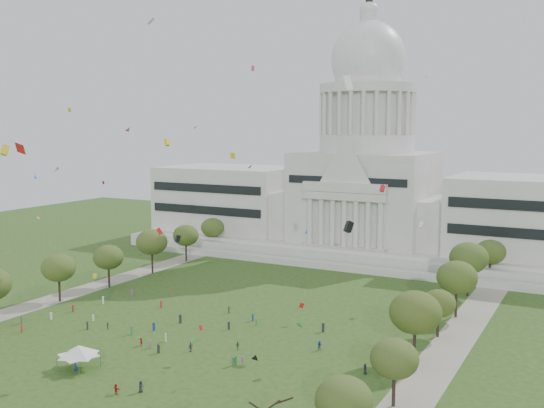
# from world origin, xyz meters

# --- Properties ---
(ground) EXTENTS (400.00, 400.00, 0.00)m
(ground) POSITION_xyz_m (0.00, 0.00, 0.00)
(ground) COLOR #2A4A17
(ground) RESTS_ON ground
(capitol) EXTENTS (160.00, 64.50, 91.30)m
(capitol) POSITION_xyz_m (0.00, 113.59, 22.30)
(capitol) COLOR beige
(capitol) RESTS_ON ground
(path_left) EXTENTS (8.00, 160.00, 0.04)m
(path_left) POSITION_xyz_m (-48.00, 30.00, 0.02)
(path_left) COLOR gray
(path_left) RESTS_ON ground
(path_right) EXTENTS (8.00, 160.00, 0.04)m
(path_right) POSITION_xyz_m (48.00, 30.00, 0.02)
(path_right) COLOR gray
(path_right) RESTS_ON ground
(row_tree_r_0) EXTENTS (7.67, 7.67, 10.91)m
(row_tree_r_0) POSITION_xyz_m (44.94, -19.59, 7.75)
(row_tree_r_0) COLOR black
(row_tree_r_0) RESTS_ON ground
(row_tree_r_1) EXTENTS (7.58, 7.58, 10.78)m
(row_tree_r_1) POSITION_xyz_m (46.22, -1.75, 7.66)
(row_tree_r_1) COLOR black
(row_tree_r_1) RESTS_ON ground
(row_tree_l_2) EXTENTS (8.42, 8.42, 11.97)m
(row_tree_l_2) POSITION_xyz_m (-45.04, 17.30, 8.51)
(row_tree_l_2) COLOR black
(row_tree_l_2) RESTS_ON ground
(row_tree_r_2) EXTENTS (9.55, 9.55, 13.58)m
(row_tree_r_2) POSITION_xyz_m (44.17, 17.44, 9.66)
(row_tree_r_2) COLOR black
(row_tree_r_2) RESTS_ON ground
(row_tree_l_3) EXTENTS (8.12, 8.12, 11.55)m
(row_tree_l_3) POSITION_xyz_m (-44.09, 33.92, 8.21)
(row_tree_l_3) COLOR black
(row_tree_l_3) RESTS_ON ground
(row_tree_r_3) EXTENTS (7.01, 7.01, 9.98)m
(row_tree_r_3) POSITION_xyz_m (44.40, 34.48, 7.08)
(row_tree_r_3) COLOR black
(row_tree_r_3) RESTS_ON ground
(row_tree_l_4) EXTENTS (9.29, 9.29, 13.21)m
(row_tree_l_4) POSITION_xyz_m (-44.08, 52.42, 9.39)
(row_tree_l_4) COLOR black
(row_tree_l_4) RESTS_ON ground
(row_tree_r_4) EXTENTS (9.19, 9.19, 13.06)m
(row_tree_r_4) POSITION_xyz_m (44.76, 50.04, 9.29)
(row_tree_r_4) COLOR black
(row_tree_r_4) RESTS_ON ground
(row_tree_l_5) EXTENTS (8.33, 8.33, 11.85)m
(row_tree_l_5) POSITION_xyz_m (-45.22, 71.01, 8.42)
(row_tree_l_5) COLOR black
(row_tree_l_5) RESTS_ON ground
(row_tree_r_5) EXTENTS (9.82, 9.82, 13.96)m
(row_tree_r_5) POSITION_xyz_m (43.49, 70.19, 9.93)
(row_tree_r_5) COLOR black
(row_tree_r_5) RESTS_ON ground
(row_tree_l_6) EXTENTS (8.19, 8.19, 11.64)m
(row_tree_l_6) POSITION_xyz_m (-46.87, 89.14, 8.27)
(row_tree_l_6) COLOR black
(row_tree_l_6) RESTS_ON ground
(row_tree_r_6) EXTENTS (8.42, 8.42, 11.97)m
(row_tree_r_6) POSITION_xyz_m (45.96, 88.13, 8.51)
(row_tree_r_6) COLOR black
(row_tree_r_6) RESTS_ON ground
(big_bare_tree) EXTENTS (6.00, 5.00, 12.80)m
(big_bare_tree) POSITION_xyz_m (38.00, -28.00, 8.67)
(big_bare_tree) COLOR black
(big_bare_tree) RESTS_ON ground
(event_tent) EXTENTS (10.37, 10.37, 4.45)m
(event_tent) POSITION_xyz_m (-8.27, -13.26, 3.45)
(event_tent) COLOR #4C4C4C
(event_tent) RESTS_ON ground
(person_0) EXTENTS (1.05, 1.05, 1.85)m
(person_0) POSITION_xyz_m (37.95, 8.48, 0.92)
(person_0) COLOR #26262B
(person_0) RESTS_ON ground
(person_2) EXTENTS (1.09, 0.93, 1.93)m
(person_2) POSITION_xyz_m (26.15, 15.51, 0.96)
(person_2) COLOR navy
(person_2) RESTS_ON ground
(person_3) EXTENTS (1.18, 1.20, 1.72)m
(person_3) POSITION_xyz_m (16.68, 2.00, 0.86)
(person_3) COLOR #994C8C
(person_3) RESTS_ON ground
(person_4) EXTENTS (0.90, 1.25, 1.91)m
(person_4) POSITION_xyz_m (4.42, 3.25, 0.96)
(person_4) COLOR #4C4C51
(person_4) RESTS_ON ground
(person_5) EXTENTS (1.43, 1.52, 1.62)m
(person_5) POSITION_xyz_m (-6.21, 1.44, 0.81)
(person_5) COLOR #B21E1E
(person_5) RESTS_ON ground
(person_6) EXTENTS (0.73, 1.02, 1.93)m
(person_6) POSITION_xyz_m (8.14, -16.06, 0.97)
(person_6) COLOR #26262B
(person_6) RESTS_ON ground
(person_7) EXTENTS (0.78, 0.68, 1.80)m
(person_7) POSITION_xyz_m (-7.65, -14.76, 0.90)
(person_7) COLOR navy
(person_7) RESTS_ON ground
(person_8) EXTENTS (0.79, 0.57, 1.48)m
(person_8) POSITION_xyz_m (-19.30, 6.24, 0.74)
(person_8) COLOR #33723F
(person_8) RESTS_ON ground
(person_9) EXTENTS (1.05, 1.37, 1.89)m
(person_9) POSITION_xyz_m (15.50, 0.76, 0.95)
(person_9) COLOR #33723F
(person_9) RESTS_ON ground
(person_10) EXTENTS (0.79, 1.11, 1.70)m
(person_10) POSITION_xyz_m (11.86, 8.43, 0.85)
(person_10) COLOR #33723F
(person_10) RESTS_ON ground
(person_11) EXTENTS (1.77, 1.02, 1.79)m
(person_11) POSITION_xyz_m (5.14, -18.59, 0.90)
(person_11) COLOR #B21E1E
(person_11) RESTS_ON ground
(distant_crowd) EXTENTS (61.70, 34.48, 1.94)m
(distant_crowd) POSITION_xyz_m (-12.41, 13.13, 0.85)
(distant_crowd) COLOR silver
(distant_crowd) RESTS_ON ground
(kite_swarm) EXTENTS (87.57, 103.89, 65.50)m
(kite_swarm) POSITION_xyz_m (-0.61, 6.80, 30.91)
(kite_swarm) COLOR white
(kite_swarm) RESTS_ON ground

